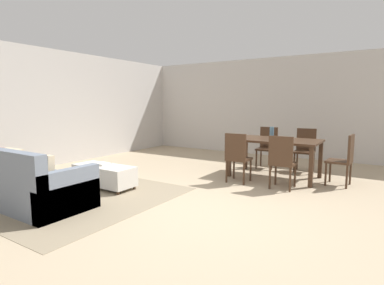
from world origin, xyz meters
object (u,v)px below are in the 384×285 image
at_px(couch, 26,185).
at_px(dining_chair_far_right, 305,147).
at_px(dining_chair_far_left, 267,145).
at_px(dining_table, 275,144).
at_px(vase_centerpiece, 272,133).
at_px(dining_chair_head_east, 344,157).
at_px(book_on_ottoman, 103,164).
at_px(ottoman_table, 104,175).
at_px(dining_chair_near_left, 237,155).
at_px(dining_chair_near_right, 282,159).

height_order(couch, dining_chair_far_right, dining_chair_far_right).
relative_size(couch, dining_chair_far_left, 2.10).
height_order(dining_table, vase_centerpiece, vase_centerpiece).
relative_size(dining_chair_head_east, book_on_ottoman, 3.54).
xyz_separation_m(ottoman_table, dining_chair_near_left, (1.81, 1.55, 0.30)).
relative_size(ottoman_table, dining_chair_near_left, 1.25).
bearing_deg(book_on_ottoman, dining_chair_far_left, 59.19).
height_order(dining_table, dining_chair_head_east, dining_chair_head_east).
height_order(couch, dining_table, couch).
xyz_separation_m(couch, vase_centerpiece, (2.40, 3.58, 0.58)).
distance_m(dining_chair_near_left, book_on_ottoman, 2.41).
distance_m(dining_chair_near_left, dining_chair_far_right, 1.88).
relative_size(dining_chair_far_left, dining_chair_far_right, 1.00).
relative_size(dining_chair_near_left, dining_chair_head_east, 1.00).
bearing_deg(vase_centerpiece, book_on_ottoman, -134.44).
bearing_deg(dining_chair_head_east, dining_table, -179.56).
bearing_deg(dining_chair_far_left, dining_chair_far_right, 3.12).
bearing_deg(dining_chair_head_east, book_on_ottoman, -146.82).
distance_m(couch, vase_centerpiece, 4.35).
bearing_deg(ottoman_table, vase_centerpiece, 46.95).
distance_m(dining_chair_far_left, dining_chair_head_east, 1.87).
distance_m(dining_chair_head_east, book_on_ottoman, 4.25).
height_order(dining_chair_near_left, vase_centerpiece, vase_centerpiece).
bearing_deg(couch, book_on_ottoman, 83.30).
xyz_separation_m(dining_chair_near_left, dining_chair_far_left, (0.00, 1.64, 0.00)).
bearing_deg(vase_centerpiece, dining_chair_head_east, 1.39).
xyz_separation_m(couch, book_on_ottoman, (0.15, 1.28, 0.11)).
relative_size(dining_chair_near_left, book_on_ottoman, 3.54).
bearing_deg(dining_table, dining_chair_far_left, 117.47).
distance_m(couch, dining_chair_near_right, 4.00).
xyz_separation_m(vase_centerpiece, book_on_ottoman, (-2.25, -2.30, -0.47)).
xyz_separation_m(dining_chair_near_left, dining_chair_head_east, (1.68, 0.82, 0.00)).
relative_size(dining_chair_far_left, vase_centerpiece, 3.85).
bearing_deg(dining_chair_far_left, dining_chair_near_left, -90.01).
height_order(dining_chair_head_east, book_on_ottoman, dining_chair_head_east).
distance_m(dining_chair_far_left, vase_centerpiece, 1.00).
distance_m(dining_table, dining_chair_head_east, 1.26).
height_order(dining_chair_near_right, dining_chair_far_right, same).
relative_size(couch, book_on_ottoman, 7.42).
height_order(dining_chair_near_left, dining_chair_head_east, same).
relative_size(couch, vase_centerpiece, 8.06).
xyz_separation_m(dining_chair_far_left, vase_centerpiece, (0.37, -0.86, 0.36)).
bearing_deg(dining_chair_head_east, dining_chair_far_left, 153.87).
xyz_separation_m(dining_table, dining_chair_far_left, (-0.43, 0.83, -0.15)).
distance_m(ottoman_table, dining_chair_far_right, 4.17).
xyz_separation_m(dining_chair_far_right, dining_chair_head_east, (0.86, -0.87, 0.00)).
relative_size(couch, dining_chair_far_right, 2.10).
bearing_deg(couch, dining_chair_far_right, 57.52).
distance_m(dining_chair_near_left, vase_centerpiece, 0.94).
distance_m(ottoman_table, dining_chair_head_east, 4.22).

